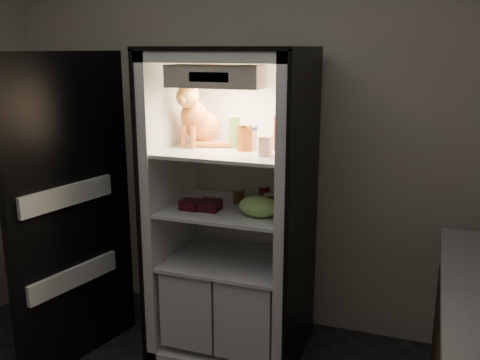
% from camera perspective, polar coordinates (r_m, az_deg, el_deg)
% --- Properties ---
extents(room_shell, '(3.60, 3.60, 3.60)m').
position_cam_1_polar(room_shell, '(1.91, -15.56, 5.98)').
color(room_shell, white).
rests_on(room_shell, floor).
extents(refrigerator, '(0.90, 0.72, 1.88)m').
position_cam_1_polar(refrigerator, '(3.31, -0.67, -5.04)').
color(refrigerator, white).
rests_on(refrigerator, floor).
extents(fridge_door, '(0.25, 0.86, 1.85)m').
position_cam_1_polar(fridge_door, '(3.29, -17.52, -3.58)').
color(fridge_door, black).
rests_on(fridge_door, floor).
extents(tabby_cat, '(0.34, 0.39, 0.40)m').
position_cam_1_polar(tabby_cat, '(3.24, -4.42, 6.34)').
color(tabby_cat, '#CA5119').
rests_on(tabby_cat, refrigerator).
extents(parmesan_shaker, '(0.07, 0.07, 0.19)m').
position_cam_1_polar(parmesan_shaker, '(3.17, -0.63, 5.17)').
color(parmesan_shaker, '#24853B').
rests_on(parmesan_shaker, refrigerator).
extents(mayo_tub, '(0.09, 0.09, 0.13)m').
position_cam_1_polar(mayo_tub, '(3.17, 1.05, 4.62)').
color(mayo_tub, white).
rests_on(mayo_tub, refrigerator).
extents(salsa_jar, '(0.09, 0.09, 0.15)m').
position_cam_1_polar(salsa_jar, '(3.07, 0.52, 4.55)').
color(salsa_jar, maroon).
rests_on(salsa_jar, refrigerator).
extents(pepper_jar, '(0.13, 0.13, 0.22)m').
position_cam_1_polar(pepper_jar, '(3.10, 4.77, 5.22)').
color(pepper_jar, maroon).
rests_on(pepper_jar, refrigerator).
extents(cream_carton, '(0.06, 0.06, 0.11)m').
position_cam_1_polar(cream_carton, '(2.93, 2.74, 3.62)').
color(cream_carton, white).
rests_on(cream_carton, refrigerator).
extents(soda_can_a, '(0.06, 0.06, 0.12)m').
position_cam_1_polar(soda_can_a, '(3.23, 2.60, -1.64)').
color(soda_can_a, black).
rests_on(soda_can_a, refrigerator).
extents(soda_can_b, '(0.06, 0.06, 0.11)m').
position_cam_1_polar(soda_can_b, '(3.15, 4.05, -2.13)').
color(soda_can_b, black).
rests_on(soda_can_b, refrigerator).
extents(soda_can_c, '(0.07, 0.07, 0.12)m').
position_cam_1_polar(soda_can_c, '(3.04, 3.08, -2.63)').
color(soda_can_c, black).
rests_on(soda_can_c, refrigerator).
extents(condiment_jar, '(0.07, 0.07, 0.10)m').
position_cam_1_polar(condiment_jar, '(3.26, -0.12, -1.69)').
color(condiment_jar, brown).
rests_on(condiment_jar, refrigerator).
extents(grape_bag, '(0.24, 0.17, 0.12)m').
position_cam_1_polar(grape_bag, '(3.01, 2.04, -2.84)').
color(grape_bag, '#8CC55C').
rests_on(grape_bag, refrigerator).
extents(berry_box_left, '(0.11, 0.11, 0.05)m').
position_cam_1_polar(berry_box_left, '(3.17, -5.30, -2.63)').
color(berry_box_left, '#4A0C1E').
rests_on(berry_box_left, refrigerator).
extents(berry_box_right, '(0.12, 0.12, 0.06)m').
position_cam_1_polar(berry_box_right, '(3.14, -3.26, -2.70)').
color(berry_box_right, '#4A0C1E').
rests_on(berry_box_right, refrigerator).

